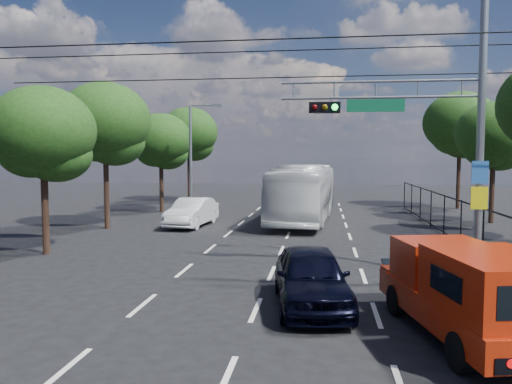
% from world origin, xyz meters
% --- Properties ---
extents(ground, '(120.00, 120.00, 0.00)m').
position_xyz_m(ground, '(0.00, 0.00, 0.00)').
color(ground, black).
rests_on(ground, ground).
extents(lane_markings, '(6.12, 38.00, 0.01)m').
position_xyz_m(lane_markings, '(-0.00, 14.00, 0.01)').
color(lane_markings, beige).
rests_on(lane_markings, ground).
extents(signal_mast, '(6.43, 0.39, 9.50)m').
position_xyz_m(signal_mast, '(5.28, 7.99, 5.24)').
color(signal_mast, slate).
rests_on(signal_mast, ground).
extents(streetlight_left, '(2.09, 0.22, 7.08)m').
position_xyz_m(streetlight_left, '(-6.33, 22.00, 3.94)').
color(streetlight_left, slate).
rests_on(streetlight_left, ground).
extents(utility_wires, '(22.00, 5.04, 0.74)m').
position_xyz_m(utility_wires, '(0.00, 8.83, 7.23)').
color(utility_wires, black).
rests_on(utility_wires, ground).
extents(fence_right, '(0.06, 34.03, 2.00)m').
position_xyz_m(fence_right, '(7.60, 12.17, 1.03)').
color(fence_right, black).
rests_on(fence_right, ground).
extents(tree_right_d, '(4.32, 4.32, 7.02)m').
position_xyz_m(tree_right_d, '(11.42, 22.02, 4.85)').
color(tree_right_d, black).
rests_on(tree_right_d, ground).
extents(tree_right_e, '(5.28, 5.28, 8.58)m').
position_xyz_m(tree_right_e, '(11.62, 30.02, 5.94)').
color(tree_right_e, black).
rests_on(tree_right_e, ground).
extents(tree_left_b, '(4.08, 4.08, 6.63)m').
position_xyz_m(tree_left_b, '(-9.18, 10.02, 4.58)').
color(tree_left_b, black).
rests_on(tree_left_b, ground).
extents(tree_left_c, '(4.80, 4.80, 7.80)m').
position_xyz_m(tree_left_c, '(-9.78, 17.02, 5.40)').
color(tree_left_c, black).
rests_on(tree_left_c, ground).
extents(tree_left_d, '(4.20, 4.20, 6.83)m').
position_xyz_m(tree_left_d, '(-9.38, 25.02, 4.72)').
color(tree_left_d, black).
rests_on(tree_left_d, ground).
extents(tree_left_e, '(4.92, 4.92, 7.99)m').
position_xyz_m(tree_left_e, '(-9.58, 33.02, 5.53)').
color(tree_left_e, black).
rests_on(tree_left_e, ground).
extents(red_pickup, '(3.04, 5.75, 2.04)m').
position_xyz_m(red_pickup, '(4.71, 2.56, 1.09)').
color(red_pickup, black).
rests_on(red_pickup, ground).
extents(navy_hatchback, '(2.39, 4.71, 1.54)m').
position_xyz_m(navy_hatchback, '(1.39, 4.51, 0.77)').
color(navy_hatchback, black).
rests_on(navy_hatchback, ground).
extents(white_bus, '(3.76, 12.32, 3.38)m').
position_xyz_m(white_bus, '(0.56, 21.68, 1.69)').
color(white_bus, silver).
rests_on(white_bus, ground).
extents(white_van, '(2.10, 4.86, 1.56)m').
position_xyz_m(white_van, '(-5.50, 18.45, 0.78)').
color(white_van, silver).
rests_on(white_van, ground).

